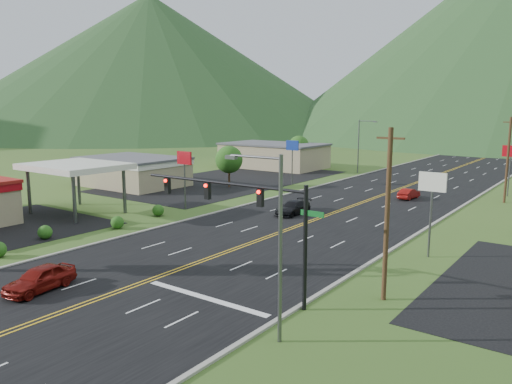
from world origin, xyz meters
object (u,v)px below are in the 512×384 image
Objects in this scene: car_red_near at (40,279)px; car_dark_mid at (293,208)px; streetlight_east at (275,236)px; car_red_far at (409,194)px; streetlight_west at (360,143)px; traffic_signal at (246,207)px; gas_canopy at (75,167)px.

car_red_near reaches higher than car_dark_mid.
streetlight_east reaches higher than car_dark_mid.
streetlight_west is at bearing -47.33° from car_red_far.
car_red_near is (-10.44, -7.03, -4.56)m from traffic_signal.
car_red_near is (-15.14, -3.04, -4.41)m from streetlight_east.
streetlight_east is at bearing -19.88° from gas_canopy.
streetlight_east is 0.90× the size of gas_canopy.
traffic_signal is 58.88m from streetlight_west.
gas_canopy reaches higher than car_red_near.
car_red_far is at bearing 48.28° from gas_canopy.
traffic_signal is at bearing 25.69° from car_red_near.
car_red_far is (25.60, 28.71, -4.23)m from gas_canopy.
streetlight_west reaches higher than car_dark_mid.
streetlight_west is at bearing 88.72° from car_red_near.
gas_canopy is at bearing 52.57° from car_red_far.
streetlight_east is 1.86× the size of car_dark_mid.
traffic_signal is 13.39m from car_red_near.
car_dark_mid is at bearing 71.42° from car_red_far.
gas_canopy is at bearing -144.97° from car_dark_mid.
gas_canopy is (-10.32, -48.00, -0.31)m from streetlight_west.
car_red_far is at bearing 100.55° from streetlight_east.
streetlight_west reaches higher than gas_canopy.
streetlight_east is 35.28m from gas_canopy.
streetlight_east is 28.95m from car_dark_mid.
streetlight_west reaches higher than car_red_near.
streetlight_east is 16.06m from car_red_near.
gas_canopy is (-28.48, 8.00, -0.46)m from traffic_signal.
car_red_far is (7.56, 43.75, -0.13)m from car_red_near.
car_red_near is at bearing -168.65° from streetlight_east.
streetlight_west is 1.99× the size of car_red_near.
gas_canopy reaches higher than car_dark_mid.
streetlight_west is 36.53m from car_dark_mid.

